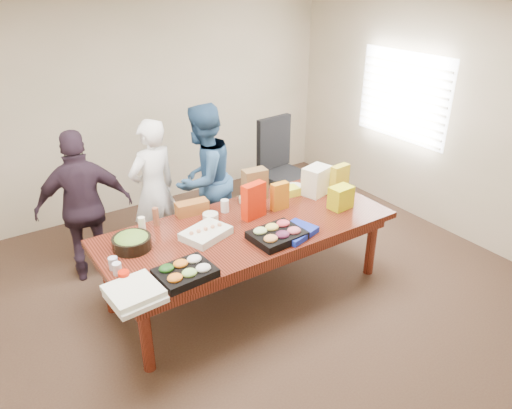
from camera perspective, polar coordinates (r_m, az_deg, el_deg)
floor at (r=4.98m, az=-0.95°, el=-10.21°), size 5.50×5.00×0.02m
ceiling at (r=4.01m, az=-1.26°, el=22.84°), size 5.50×5.00×0.02m
wall_back at (r=6.46m, az=-13.42°, el=11.23°), size 5.50×0.04×2.70m
wall_right at (r=6.16m, az=21.27°, el=9.46°), size 0.04×5.00×2.70m
window_panel at (r=6.45m, az=17.03°, el=12.18°), size 0.03×1.40×1.10m
window_blinds at (r=6.42m, az=16.80°, el=12.15°), size 0.04×1.36×1.00m
conference_table at (r=4.76m, az=-0.98°, el=-6.48°), size 2.80×1.20×0.75m
office_chair at (r=6.14m, az=3.39°, el=3.83°), size 0.68×0.68×1.22m
person_center at (r=5.30m, az=-12.03°, el=1.65°), size 0.65×0.51×1.59m
person_right at (r=5.36m, az=-6.23°, el=2.99°), size 1.02×0.93×1.69m
person_left at (r=5.10m, az=-19.71°, el=-0.29°), size 1.00×0.58×1.60m
veggie_tray at (r=3.87m, az=-8.41°, el=-8.05°), size 0.46×0.37×0.07m
fruit_tray at (r=4.34m, az=2.51°, el=-3.68°), size 0.48×0.39×0.07m
sheet_cake at (r=4.39m, az=-5.98°, el=-3.44°), size 0.49×0.42×0.07m
salad_bowl at (r=4.32m, az=-14.53°, el=-4.42°), size 0.35×0.35×0.11m
chip_bag_blue at (r=4.42m, az=4.70°, el=-3.28°), size 0.43×0.37×0.06m
chip_bag_red at (r=4.64m, az=-0.28°, el=0.45°), size 0.26×0.14×0.36m
chip_bag_yellow at (r=5.23m, az=9.89°, el=2.93°), size 0.22×0.11×0.33m
chip_bag_orange at (r=4.83m, az=2.83°, el=1.01°), size 0.18×0.09×0.28m
mayo_jar at (r=4.81m, az=-3.72°, el=-0.16°), size 0.09×0.09×0.13m
mustard_bottle at (r=4.92m, az=-0.94°, el=0.88°), size 0.07×0.07×0.18m
dressing_bottle at (r=4.63m, az=-11.82°, el=-1.43°), size 0.07×0.07×0.18m
ranch_bottle at (r=4.47m, az=-13.37°, el=-2.59°), size 0.08×0.08×0.19m
banana_bunch at (r=5.16m, az=3.67°, el=1.53°), size 0.28×0.19×0.09m
bread_loaf at (r=4.80m, az=-7.61°, el=-0.37°), size 0.33×0.17×0.13m
kraft_bag at (r=5.04m, az=-0.15°, el=2.44°), size 0.27×0.18×0.33m
red_cup at (r=3.87m, az=-15.38°, el=-8.42°), size 0.09×0.09×0.11m
clear_cup_a at (r=4.01m, az=-16.18°, el=-7.34°), size 0.09×0.09×0.10m
clear_cup_b at (r=4.08m, az=-16.60°, el=-6.71°), size 0.08×0.08×0.10m
pizza_box_lower at (r=3.71m, az=-14.12°, el=-10.59°), size 0.39×0.39×0.04m
pizza_box_upper at (r=3.71m, az=-14.35°, el=-9.87°), size 0.40×0.40×0.04m
plate_a at (r=5.31m, az=3.53°, el=1.84°), size 0.32×0.32×0.02m
plate_b at (r=5.37m, az=4.57°, el=2.10°), size 0.28×0.28×0.01m
dip_bowl_a at (r=5.01m, az=-1.16°, el=0.61°), size 0.16×0.16×0.06m
dip_bowl_b at (r=4.69m, az=-5.43°, el=-1.42°), size 0.19×0.19×0.06m
grocery_bag_white at (r=5.19m, az=7.19°, el=2.84°), size 0.33×0.27×0.31m
grocery_bag_yellow at (r=4.93m, az=10.05°, el=0.83°), size 0.24×0.18×0.23m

